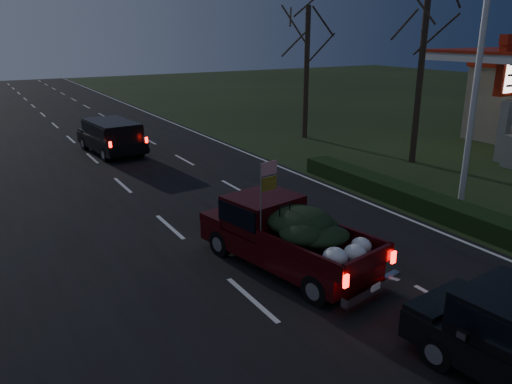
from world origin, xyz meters
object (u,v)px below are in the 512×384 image
light_pole (482,38)px  gas_price_pylon (512,77)px  pickup_truck (286,232)px  lead_suv (112,134)px

light_pole → gas_price_pylon: light_pole is taller
light_pole → pickup_truck: size_ratio=1.80×
gas_price_pylon → pickup_truck: 15.23m
lead_suv → light_pole: bearing=-63.5°
light_pole → pickup_truck: (-7.93, -0.99, -4.53)m
light_pole → lead_suv: size_ratio=1.95×
light_pole → lead_suv: 16.48m
gas_price_pylon → lead_suv: gas_price_pylon is taller
light_pole → gas_price_pylon: (6.50, 2.99, -1.71)m
pickup_truck → lead_suv: bearing=80.4°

